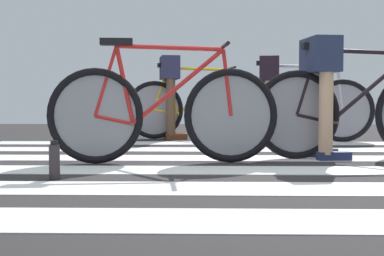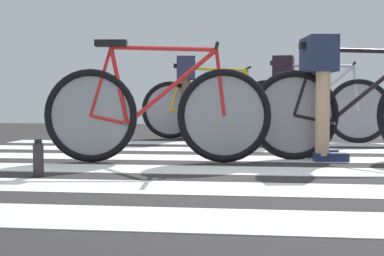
% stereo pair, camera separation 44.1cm
% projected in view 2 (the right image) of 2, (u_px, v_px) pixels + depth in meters
% --- Properties ---
extents(ground, '(18.00, 14.00, 0.02)m').
position_uv_depth(ground, '(224.00, 168.00, 3.80)').
color(ground, '#2A2828').
extents(crosswalk_markings, '(5.28, 4.25, 0.00)m').
position_uv_depth(crosswalk_markings, '(225.00, 164.00, 3.98)').
color(crosswalk_markings, silver).
rests_on(crosswalk_markings, ground).
extents(bicycle_1_of_4, '(1.73, 0.52, 0.93)m').
position_uv_depth(bicycle_1_of_4, '(157.00, 112.00, 4.06)').
color(bicycle_1_of_4, black).
rests_on(bicycle_1_of_4, ground).
extents(bicycle_2_of_4, '(1.73, 0.52, 0.93)m').
position_uv_depth(bicycle_2_of_4, '(357.00, 112.00, 4.24)').
color(bicycle_2_of_4, black).
rests_on(bicycle_2_of_4, ground).
extents(cyclist_2_of_4, '(0.36, 0.44, 0.98)m').
position_uv_depth(cyclist_2_of_4, '(319.00, 81.00, 4.22)').
color(cyclist_2_of_4, tan).
rests_on(cyclist_2_of_4, ground).
extents(bicycle_3_of_4, '(1.73, 0.52, 0.93)m').
position_uv_depth(bicycle_3_of_4, '(311.00, 109.00, 6.05)').
color(bicycle_3_of_4, black).
rests_on(bicycle_3_of_4, ground).
extents(cyclist_3_of_4, '(0.36, 0.43, 0.98)m').
position_uv_depth(cyclist_3_of_4, '(284.00, 87.00, 6.12)').
color(cyclist_3_of_4, beige).
rests_on(cyclist_3_of_4, ground).
extents(bicycle_4_of_4, '(1.72, 0.54, 0.93)m').
position_uv_depth(bicycle_4_of_4, '(211.00, 108.00, 6.66)').
color(bicycle_4_of_4, black).
rests_on(bicycle_4_of_4, ground).
extents(cyclist_4_of_4, '(0.37, 0.44, 1.02)m').
position_uv_depth(cyclist_4_of_4, '(186.00, 86.00, 6.64)').
color(cyclist_4_of_4, brown).
rests_on(cyclist_4_of_4, ground).
extents(water_bottle, '(0.06, 0.06, 0.23)m').
position_uv_depth(water_bottle, '(38.00, 159.00, 3.30)').
color(water_bottle, '#302A2B').
rests_on(water_bottle, ground).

